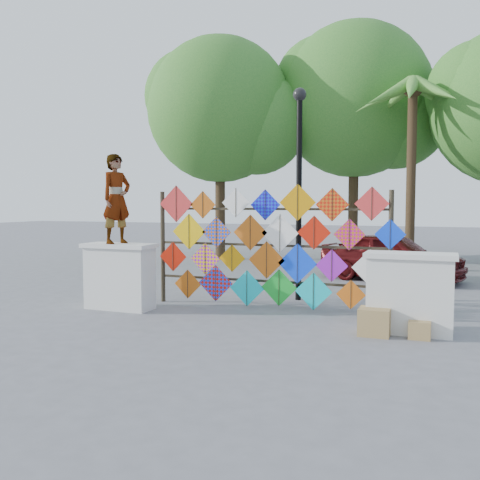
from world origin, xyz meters
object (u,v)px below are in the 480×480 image
at_px(vendor_woman, 117,199).
at_px(sedan, 392,256).
at_px(lamppost, 299,173).
at_px(kite_rack, 269,248).

xyz_separation_m(vendor_woman, sedan, (4.64, 5.85, -1.50)).
bearing_deg(sedan, lamppost, 171.01).
height_order(kite_rack, lamppost, lamppost).
bearing_deg(sedan, vendor_woman, 156.21).
distance_m(sedan, lamppost, 4.48).
bearing_deg(kite_rack, vendor_woman, -161.55).
relative_size(vendor_woman, lamppost, 0.39).
distance_m(kite_rack, vendor_woman, 3.08).
xyz_separation_m(kite_rack, vendor_woman, (-2.79, -0.93, 0.93)).
height_order(vendor_woman, lamppost, lamppost).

